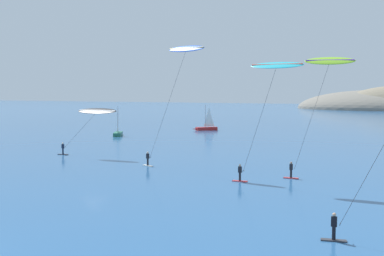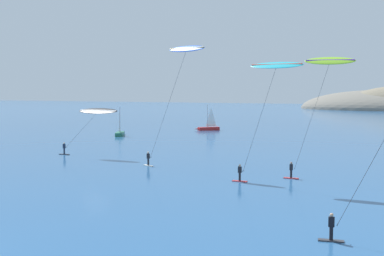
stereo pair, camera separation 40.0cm
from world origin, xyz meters
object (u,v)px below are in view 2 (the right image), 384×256
at_px(sailboat_near, 120,132).
at_px(kitesurfer_black, 96,113).
at_px(sailboat_far, 207,127).
at_px(kitesurfer_cyan, 273,75).
at_px(kitesurfer_blue, 182,61).
at_px(kitesurfer_lime, 326,71).

height_order(sailboat_near, kitesurfer_black, kitesurfer_black).
xyz_separation_m(sailboat_far, kitesurfer_black, (2.95, -45.94, 5.20)).
height_order(kitesurfer_cyan, kitesurfer_blue, kitesurfer_blue).
xyz_separation_m(sailboat_far, kitesurfer_blue, (18.12, -50.79, 11.51)).
height_order(kitesurfer_lime, kitesurfer_blue, kitesurfer_blue).
bearing_deg(kitesurfer_lime, kitesurfer_blue, -178.61).
bearing_deg(kitesurfer_cyan, kitesurfer_lime, 47.57).
height_order(sailboat_near, kitesurfer_cyan, kitesurfer_cyan).
xyz_separation_m(kitesurfer_lime, kitesurfer_cyan, (-4.12, -4.51, -0.41)).
xyz_separation_m(kitesurfer_cyan, kitesurfer_blue, (-11.39, 4.13, 1.75)).
height_order(sailboat_near, kitesurfer_blue, kitesurfer_blue).
distance_m(sailboat_far, kitesurfer_lime, 61.45).
xyz_separation_m(sailboat_near, kitesurfer_black, (13.75, -27.01, 5.20)).
bearing_deg(sailboat_far, sailboat_near, -119.71).
distance_m(sailboat_near, sailboat_far, 21.79).
relative_size(sailboat_far, kitesurfer_blue, 0.41).
bearing_deg(kitesurfer_black, kitesurfer_lime, -8.31).
distance_m(sailboat_near, kitesurfer_lime, 55.40).
height_order(sailboat_far, kitesurfer_black, kitesurfer_black).
height_order(sailboat_far, kitesurfer_cyan, kitesurfer_cyan).
bearing_deg(kitesurfer_lime, sailboat_near, 144.67).
xyz_separation_m(kitesurfer_lime, kitesurfer_black, (-30.68, 4.48, -4.96)).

